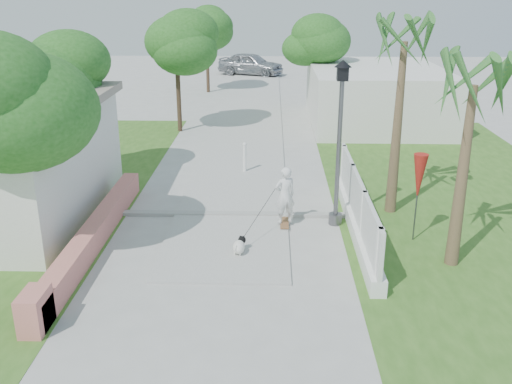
{
  "coord_description": "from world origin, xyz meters",
  "views": [
    {
      "loc": [
        1.14,
        -9.0,
        6.18
      ],
      "look_at": [
        0.74,
        4.98,
        1.1
      ],
      "focal_mm": 40.0,
      "sensor_mm": 36.0,
      "label": 1
    }
  ],
  "objects_px": {
    "skateboarder": "(265,208)",
    "dog": "(239,246)",
    "patio_umbrella": "(419,178)",
    "parked_car": "(251,64)",
    "street_lamp": "(339,138)",
    "bollard": "(245,157)"
  },
  "relations": [
    {
      "from": "skateboarder",
      "to": "patio_umbrella",
      "type": "bearing_deg",
      "value": 155.49
    },
    {
      "from": "street_lamp",
      "to": "patio_umbrella",
      "type": "relative_size",
      "value": 1.93
    },
    {
      "from": "street_lamp",
      "to": "skateboarder",
      "type": "xyz_separation_m",
      "value": [
        -1.93,
        -0.78,
        -1.68
      ]
    },
    {
      "from": "patio_umbrella",
      "to": "skateboarder",
      "type": "relative_size",
      "value": 1.12
    },
    {
      "from": "bollard",
      "to": "parked_car",
      "type": "relative_size",
      "value": 0.23
    },
    {
      "from": "bollard",
      "to": "patio_umbrella",
      "type": "relative_size",
      "value": 0.47
    },
    {
      "from": "street_lamp",
      "to": "parked_car",
      "type": "height_order",
      "value": "street_lamp"
    },
    {
      "from": "patio_umbrella",
      "to": "skateboarder",
      "type": "distance_m",
      "value": 3.95
    },
    {
      "from": "bollard",
      "to": "dog",
      "type": "xyz_separation_m",
      "value": [
        0.18,
        -6.49,
        -0.34
      ]
    },
    {
      "from": "street_lamp",
      "to": "parked_car",
      "type": "distance_m",
      "value": 27.86
    },
    {
      "from": "patio_umbrella",
      "to": "dog",
      "type": "distance_m",
      "value": 4.76
    },
    {
      "from": "patio_umbrella",
      "to": "dog",
      "type": "bearing_deg",
      "value": -167.4
    },
    {
      "from": "skateboarder",
      "to": "parked_car",
      "type": "relative_size",
      "value": 0.43
    },
    {
      "from": "dog",
      "to": "parked_car",
      "type": "xyz_separation_m",
      "value": [
        -0.82,
        29.6,
        0.57
      ]
    },
    {
      "from": "dog",
      "to": "parked_car",
      "type": "height_order",
      "value": "parked_car"
    },
    {
      "from": "street_lamp",
      "to": "parked_car",
      "type": "xyz_separation_m",
      "value": [
        -3.35,
        27.61,
        -1.62
      ]
    },
    {
      "from": "street_lamp",
      "to": "dog",
      "type": "bearing_deg",
      "value": -141.76
    },
    {
      "from": "skateboarder",
      "to": "dog",
      "type": "bearing_deg",
      "value": 42.58
    },
    {
      "from": "street_lamp",
      "to": "parked_car",
      "type": "bearing_deg",
      "value": 96.91
    },
    {
      "from": "patio_umbrella",
      "to": "parked_car",
      "type": "distance_m",
      "value": 29.1
    },
    {
      "from": "patio_umbrella",
      "to": "parked_car",
      "type": "xyz_separation_m",
      "value": [
        -5.25,
        28.61,
        -0.88
      ]
    },
    {
      "from": "skateboarder",
      "to": "dog",
      "type": "xyz_separation_m",
      "value": [
        -0.6,
        -1.21,
        -0.51
      ]
    }
  ]
}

